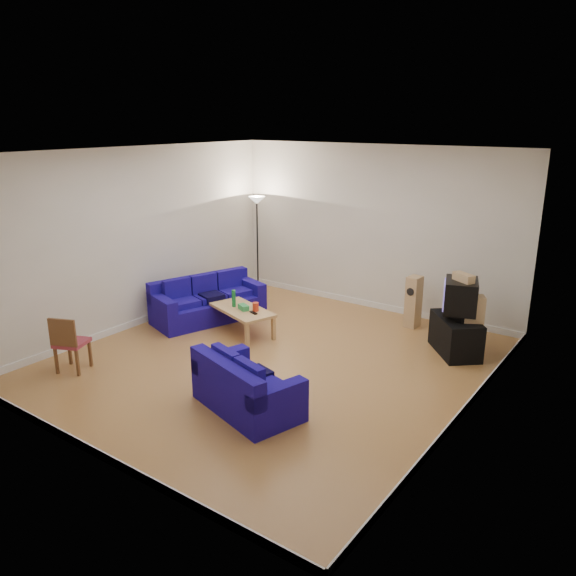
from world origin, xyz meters
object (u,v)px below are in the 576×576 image
Objects in this scene: sofa_three_seat at (207,304)px; sofa_loveseat at (245,390)px; coffee_table at (242,312)px; television at (460,296)px; tv_stand at (456,335)px.

sofa_loveseat is at bearing 69.23° from sofa_three_seat.
television is (3.36, 1.38, 0.56)m from coffee_table.
sofa_three_seat is 2.81× the size of television.
tv_stand is at bearing 122.71° from sofa_three_seat.
sofa_loveseat reaches higher than tv_stand.
television is at bearing 22.31° from coffee_table.
tv_stand is 0.66m from television.
sofa_loveseat is 2.74m from coffee_table.
sofa_three_seat is 4.59m from television.
sofa_three_seat is 1.60× the size of coffee_table.
sofa_three_seat is at bearing -94.07° from television.
tv_stand is 1.24× the size of television.
coffee_table is at bearing 97.67° from sofa_three_seat.
coffee_table is 3.62m from tv_stand.
sofa_three_seat reaches higher than coffee_table.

